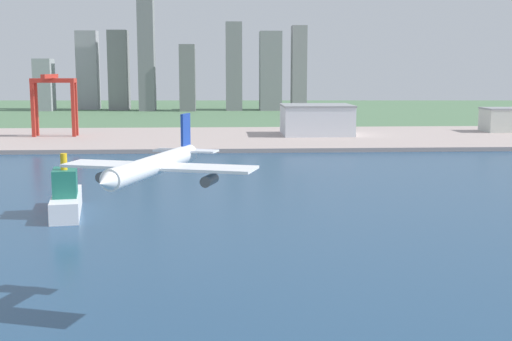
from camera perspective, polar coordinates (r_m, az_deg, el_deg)
The scene contains 9 objects.
ground_plane at distance 255.57m, azimuth -4.32°, elevation -1.88°, with size 2400.00×2400.00×0.00m, color #4F7450.
water_bay at distance 196.85m, azimuth -4.67°, elevation -5.01°, with size 840.00×360.00×0.15m, color navy.
industrial_pier at distance 443.62m, azimuth -3.84°, elevation 2.71°, with size 840.00×140.00×2.50m, color #AB9994.
airplane_landing at distance 121.16m, azimuth -8.48°, elevation 0.42°, with size 35.89×39.33×11.46m.
ferry_boat at distance 224.08m, azimuth -15.67°, elevation -2.20°, with size 14.27×36.07×20.06m.
port_crane_red at distance 460.06m, azimuth -16.66°, elevation 6.38°, with size 28.05×35.44×40.26m.
warehouse_main at distance 455.77m, azimuth 5.11°, elevation 4.28°, with size 46.48×39.87×20.08m.
warehouse_annex at distance 510.01m, azimuth 20.67°, elevation 4.03°, with size 39.71×23.37×16.68m.
distant_skyline at distance 772.07m, azimuth -6.98°, elevation 8.53°, with size 301.64×59.37×135.87m.
Camera 1 is at (5.53, 48.68, 46.10)m, focal length 47.63 mm.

